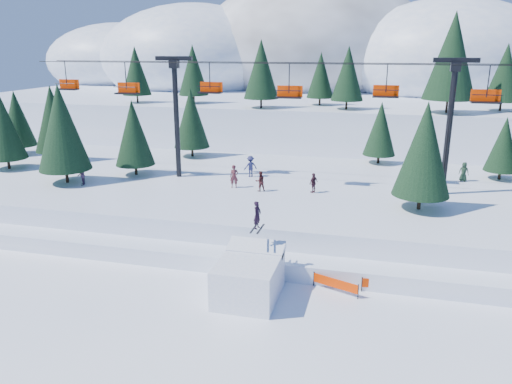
% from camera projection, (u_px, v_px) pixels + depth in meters
% --- Properties ---
extents(ground, '(160.00, 160.00, 0.00)m').
position_uv_depth(ground, '(207.00, 318.00, 25.94)').
color(ground, white).
rests_on(ground, ground).
extents(mid_shelf, '(70.00, 22.00, 2.50)m').
position_uv_depth(mid_shelf, '(278.00, 197.00, 42.32)').
color(mid_shelf, white).
rests_on(mid_shelf, ground).
extents(berm, '(70.00, 6.00, 1.10)m').
position_uv_depth(berm, '(248.00, 250.00, 33.22)').
color(berm, white).
rests_on(berm, ground).
extents(mountain_ridge, '(119.00, 60.23, 26.46)m').
position_uv_depth(mountain_ridge, '(313.00, 68.00, 92.63)').
color(mountain_ridge, white).
rests_on(mountain_ridge, ground).
extents(jump_kicker, '(3.31, 4.51, 5.19)m').
position_uv_depth(jump_kicker, '(249.00, 277.00, 27.77)').
color(jump_kicker, white).
rests_on(jump_kicker, ground).
extents(chairlift, '(46.19, 3.21, 10.28)m').
position_uv_depth(chairlift, '(289.00, 101.00, 39.92)').
color(chairlift, black).
rests_on(chairlift, mid_shelf).
extents(conifer_stand, '(61.75, 17.80, 8.22)m').
position_uv_depth(conifer_stand, '(312.00, 133.00, 40.65)').
color(conifer_stand, black).
rests_on(conifer_stand, mid_shelf).
extents(distant_skiers, '(31.71, 9.95, 1.87)m').
position_uv_depth(distant_skiers, '(261.00, 173.00, 41.70)').
color(distant_skiers, '#52242A').
rests_on(distant_skiers, mid_shelf).
extents(banner_near, '(2.68, 1.06, 0.90)m').
position_uv_depth(banner_near, '(335.00, 284.00, 28.49)').
color(banner_near, black).
rests_on(banner_near, ground).
extents(banner_far, '(2.80, 0.62, 0.90)m').
position_uv_depth(banner_far, '(387.00, 283.00, 28.51)').
color(banner_far, black).
rests_on(banner_far, ground).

